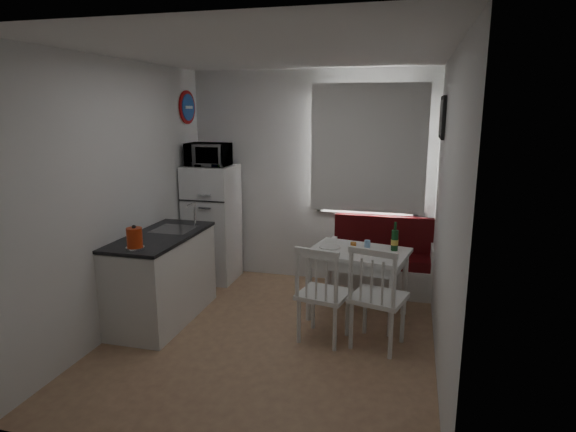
% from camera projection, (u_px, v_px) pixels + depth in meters
% --- Properties ---
extents(floor, '(3.00, 3.50, 0.02)m').
position_uv_depth(floor, '(271.00, 338.00, 4.58)').
color(floor, '#996E51').
rests_on(floor, ground).
extents(ceiling, '(3.00, 3.50, 0.02)m').
position_uv_depth(ceiling, '(269.00, 52.00, 4.01)').
color(ceiling, white).
rests_on(ceiling, wall_back).
extents(wall_back, '(3.00, 0.02, 2.60)m').
position_uv_depth(wall_back, '(311.00, 178.00, 5.95)').
color(wall_back, white).
rests_on(wall_back, floor).
extents(wall_front, '(3.00, 0.02, 2.60)m').
position_uv_depth(wall_front, '(179.00, 265.00, 2.65)').
color(wall_front, white).
rests_on(wall_front, floor).
extents(wall_left, '(0.02, 3.50, 2.60)m').
position_uv_depth(wall_left, '(122.00, 197.00, 4.67)').
color(wall_left, white).
rests_on(wall_left, floor).
extents(wall_right, '(0.02, 3.50, 2.60)m').
position_uv_depth(wall_right, '(446.00, 214.00, 3.93)').
color(wall_right, white).
rests_on(wall_right, floor).
extents(window, '(1.22, 0.06, 1.47)m').
position_uv_depth(window, '(368.00, 153.00, 5.68)').
color(window, white).
rests_on(window, wall_back).
extents(curtain, '(1.35, 0.02, 1.50)m').
position_uv_depth(curtain, '(368.00, 149.00, 5.60)').
color(curtain, white).
rests_on(curtain, wall_back).
extents(kitchen_counter, '(0.62, 1.32, 1.16)m').
position_uv_depth(kitchen_counter, '(163.00, 277.00, 4.93)').
color(kitchen_counter, white).
rests_on(kitchen_counter, floor).
extents(wall_sign, '(0.03, 0.40, 0.40)m').
position_uv_depth(wall_sign, '(188.00, 107.00, 5.84)').
color(wall_sign, '#184493').
rests_on(wall_sign, wall_left).
extents(picture_frame, '(0.04, 0.52, 0.42)m').
position_uv_depth(picture_frame, '(442.00, 117.00, 4.81)').
color(picture_frame, black).
rests_on(picture_frame, wall_right).
extents(bench, '(1.23, 0.47, 0.88)m').
position_uv_depth(bench, '(381.00, 267.00, 5.72)').
color(bench, white).
rests_on(bench, floor).
extents(dining_table, '(1.08, 0.85, 0.73)m').
position_uv_depth(dining_table, '(358.00, 258.00, 4.91)').
color(dining_table, white).
rests_on(dining_table, floor).
extents(chair_left, '(0.51, 0.50, 0.50)m').
position_uv_depth(chair_left, '(322.00, 285.00, 4.35)').
color(chair_left, white).
rests_on(chair_left, floor).
extents(chair_right, '(0.55, 0.54, 0.52)m').
position_uv_depth(chair_right, '(378.00, 288.00, 4.22)').
color(chair_right, white).
rests_on(chair_right, floor).
extents(fridge, '(0.58, 0.58, 1.45)m').
position_uv_depth(fridge, '(212.00, 223.00, 6.04)').
color(fridge, white).
rests_on(fridge, floor).
extents(microwave, '(0.50, 0.34, 0.28)m').
position_uv_depth(microwave, '(208.00, 155.00, 5.80)').
color(microwave, white).
rests_on(microwave, fridge).
extents(kettle, '(0.17, 0.17, 0.22)m').
position_uv_depth(kettle, '(135.00, 238.00, 4.29)').
color(kettle, red).
rests_on(kettle, kitchen_counter).
extents(wine_bottle, '(0.07, 0.07, 0.30)m').
position_uv_depth(wine_bottle, '(395.00, 236.00, 4.86)').
color(wine_bottle, '#16461F').
rests_on(wine_bottle, dining_table).
extents(drinking_glass_orange, '(0.06, 0.06, 0.10)m').
position_uv_depth(drinking_glass_orange, '(353.00, 247.00, 4.84)').
color(drinking_glass_orange, orange).
rests_on(drinking_glass_orange, dining_table).
extents(drinking_glass_blue, '(0.06, 0.06, 0.10)m').
position_uv_depth(drinking_glass_blue, '(367.00, 245.00, 4.91)').
color(drinking_glass_blue, '#8FC1F4').
rests_on(drinking_glass_blue, dining_table).
extents(plate, '(0.22, 0.22, 0.02)m').
position_uv_depth(plate, '(330.00, 247.00, 4.98)').
color(plate, white).
rests_on(plate, dining_table).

